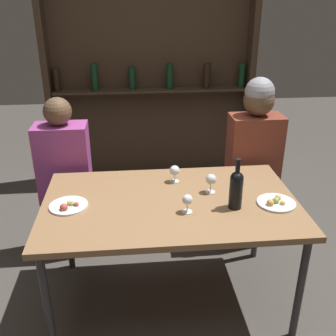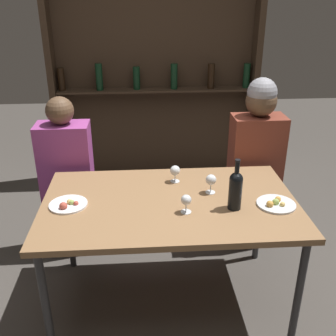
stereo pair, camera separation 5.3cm
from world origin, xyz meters
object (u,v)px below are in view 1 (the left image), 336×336
Objects in this scene: wine_glass_0 at (175,171)px; food_plate_0 at (68,206)px; seated_person_right at (253,165)px; seated_person_left at (66,183)px; wine_glass_1 at (211,180)px; wine_glass_2 at (187,200)px; food_plate_1 at (276,202)px; wine_bottle at (236,188)px.

wine_glass_0 reaches higher than food_plate_0.
seated_person_right is at bearing 30.60° from wine_glass_0.
wine_glass_0 is 0.88m from seated_person_left.
wine_glass_1 is 0.28m from wine_glass_2.
food_plate_0 is at bearing -153.18° from seated_person_right.
wine_glass_1 is at bearing -39.32° from wine_glass_0.
seated_person_right reaches higher than wine_glass_1.
wine_glass_2 is 0.53m from food_plate_1.
wine_bottle is 2.49× the size of wine_glass_1.
wine_bottle is at bearing -49.84° from wine_glass_0.
seated_person_left is (-0.76, 0.38, -0.24)m from wine_glass_0.
wine_bottle is at bearing -176.72° from food_plate_1.
seated_person_left is at bearing 150.55° from wine_glass_1.
wine_bottle is 0.23× the size of seated_person_right.
wine_glass_1 is (-0.10, 0.19, -0.04)m from wine_bottle.
food_plate_1 is at bearing -28.92° from seated_person_left.
wine_glass_2 is 0.98m from seated_person_right.
wine_glass_2 reaches higher than food_plate_1.
food_plate_0 is (-0.84, -0.10, -0.07)m from wine_glass_1.
seated_person_right is at bearing 51.33° from wine_glass_2.
seated_person_left is 1.39m from seated_person_right.
wine_glass_0 is 0.65m from food_plate_1.
wine_glass_2 is 0.08× the size of seated_person_right.
wine_glass_2 is 0.48× the size of food_plate_1.
wine_bottle reaches higher than wine_glass_1.
wine_glass_2 is 1.12m from seated_person_left.
wine_glass_0 is 0.93× the size of wine_glass_1.
food_plate_0 is 0.17× the size of seated_person_right.
wine_glass_0 is at bearing 94.03° from wine_glass_2.
wine_glass_0 is 0.75m from seated_person_right.
seated_person_left is at bearing 151.08° from food_plate_1.
food_plate_1 is at bearing -27.42° from wine_glass_1.
wine_glass_1 is 0.55× the size of food_plate_0.
wine_glass_2 is (-0.28, -0.02, -0.05)m from wine_bottle.
wine_bottle reaches higher than food_plate_1.
wine_glass_0 is at bearing 130.16° from wine_bottle.
wine_bottle is at bearing -62.37° from wine_glass_1.
wine_glass_0 is at bearing -26.41° from seated_person_left.
food_plate_0 is at bearing -79.51° from seated_person_left.
seated_person_left is (-1.30, 0.72, -0.18)m from food_plate_1.
wine_glass_0 is at bearing 140.68° from wine_glass_1.
food_plate_1 is 0.17× the size of seated_person_right.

